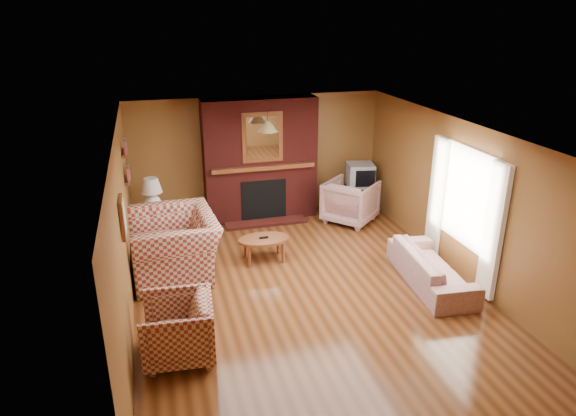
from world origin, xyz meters
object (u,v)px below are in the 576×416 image
object	(u,v)px
side_table	(155,225)
crt_tv	(360,175)
plaid_armchair	(178,329)
coffee_table	(264,241)
table_lamp	(152,193)
floral_armchair	(351,202)
floral_sofa	(431,268)
tv_stand	(359,198)
fireplace	(260,161)
plaid_loveseat	(173,245)

from	to	relation	value
side_table	crt_tv	size ratio (longest dim) A/B	0.92
plaid_armchair	side_table	xyz separation A→B (m)	(-0.15, 3.59, -0.11)
plaid_armchair	coffee_table	size ratio (longest dim) A/B	1.00
table_lamp	crt_tv	size ratio (longest dim) A/B	1.03
floral_armchair	crt_tv	xyz separation A→B (m)	(0.41, 0.51, 0.36)
floral_sofa	tv_stand	xyz separation A→B (m)	(0.15, 3.16, -0.00)
table_lamp	plaid_armchair	bearing A→B (deg)	-87.61
fireplace	plaid_loveseat	bearing A→B (deg)	-133.40
fireplace	plaid_armchair	world-z (taller)	fireplace
plaid_armchair	floral_armchair	xyz separation A→B (m)	(3.59, 3.43, 0.03)
fireplace	floral_armchair	distance (m)	1.94
fireplace	crt_tv	world-z (taller)	fireplace
fireplace	table_lamp	size ratio (longest dim) A/B	3.88
floral_sofa	coffee_table	size ratio (longest dim) A/B	2.17
floral_sofa	fireplace	bearing A→B (deg)	34.76
fireplace	tv_stand	xyz separation A→B (m)	(2.05, -0.18, -0.91)
fireplace	crt_tv	distance (m)	2.10
plaid_loveseat	floral_sofa	xyz separation A→B (m)	(3.75, -1.39, -0.22)
floral_armchair	coffee_table	bearing A→B (deg)	78.94
side_table	tv_stand	bearing A→B (deg)	4.82
crt_tv	table_lamp	bearing A→B (deg)	-175.26
plaid_loveseat	side_table	xyz separation A→B (m)	(-0.25, 1.42, -0.21)
side_table	crt_tv	bearing A→B (deg)	4.74
fireplace	plaid_armchair	distance (m)	4.63
tv_stand	table_lamp	bearing A→B (deg)	-179.50
side_table	tv_stand	world-z (taller)	side_table
fireplace	tv_stand	bearing A→B (deg)	-5.15
plaid_loveseat	coffee_table	size ratio (longest dim) A/B	1.77
plaid_loveseat	side_table	world-z (taller)	plaid_loveseat
tv_stand	side_table	bearing A→B (deg)	-179.50
tv_stand	fireplace	bearing A→B (deg)	170.53
floral_sofa	crt_tv	world-z (taller)	crt_tv
fireplace	table_lamp	xyz separation A→B (m)	(-2.10, -0.53, -0.29)
fireplace	side_table	distance (m)	2.35
plaid_loveseat	tv_stand	size ratio (longest dim) A/B	2.81
tv_stand	crt_tv	bearing A→B (deg)	-94.32
plaid_armchair	fireplace	bearing A→B (deg)	159.24
coffee_table	crt_tv	xyz separation A→B (m)	(2.43, 1.72, 0.42)
fireplace	floral_armchair	world-z (taller)	fireplace
tv_stand	crt_tv	world-z (taller)	crt_tv
fireplace	plaid_armchair	size ratio (longest dim) A/B	2.82
plaid_loveseat	crt_tv	distance (m)	4.29
floral_sofa	side_table	xyz separation A→B (m)	(-4.00, 2.81, 0.01)
plaid_armchair	floral_sofa	xyz separation A→B (m)	(3.85, 0.78, -0.12)
plaid_loveseat	floral_armchair	xyz separation A→B (m)	(3.49, 1.26, -0.07)
plaid_armchair	floral_sofa	size ratio (longest dim) A/B	0.46
floral_sofa	side_table	distance (m)	4.89
plaid_loveseat	crt_tv	size ratio (longest dim) A/B	2.51
tv_stand	crt_tv	xyz separation A→B (m)	(0.00, -0.01, 0.51)
table_lamp	floral_sofa	bearing A→B (deg)	-35.10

